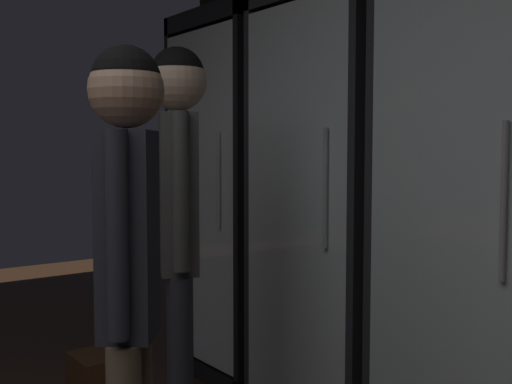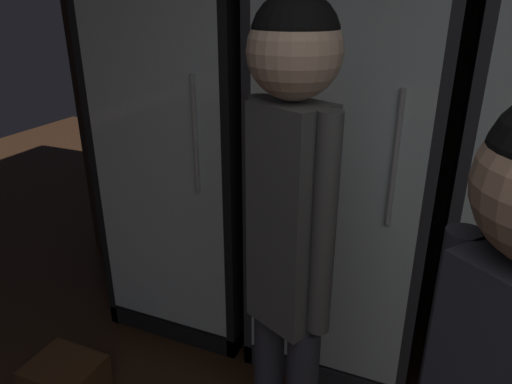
{
  "view_description": "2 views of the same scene",
  "coord_description": "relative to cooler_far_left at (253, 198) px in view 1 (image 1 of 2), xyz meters",
  "views": [
    {
      "loc": [
        0.95,
        0.57,
        1.29
      ],
      "look_at": [
        -1.39,
        2.31,
        1.09
      ],
      "focal_mm": 43.3,
      "sensor_mm": 36.0,
      "label": 1
    },
    {
      "loc": [
        -0.76,
        0.69,
        1.66
      ],
      "look_at": [
        -1.45,
        2.33,
        0.92
      ],
      "focal_mm": 32.97,
      "sensor_mm": 36.0,
      "label": 2
    }
  ],
  "objects": [
    {
      "name": "cooler_center",
      "position": [
        1.6,
        -0.0,
        -0.01
      ],
      "size": [
        0.75,
        0.67,
        2.06
      ],
      "color": "#2B2B30",
      "rests_on": "ground"
    },
    {
      "name": "cooler_far_left",
      "position": [
        0.0,
        0.0,
        0.0
      ],
      "size": [
        0.75,
        0.67,
        2.06
      ],
      "color": "black",
      "rests_on": "ground"
    },
    {
      "name": "shopper_near",
      "position": [
        0.84,
        -0.97,
        0.09
      ],
      "size": [
        0.27,
        0.22,
        1.68
      ],
      "color": "#2D2D38",
      "rests_on": "ground"
    },
    {
      "name": "wine_crate_floor",
      "position": [
        -0.19,
        -0.89,
        -0.91
      ],
      "size": [
        0.3,
        0.25,
        0.2
      ],
      "primitive_type": "cube",
      "color": "#4C2D19",
      "rests_on": "ground"
    },
    {
      "name": "cooler_left",
      "position": [
        0.8,
        -0.0,
        -0.0
      ],
      "size": [
        0.75,
        0.67,
        2.06
      ],
      "color": "#2B2B30",
      "rests_on": "ground"
    },
    {
      "name": "shopper_far",
      "position": [
        1.32,
        -1.41,
        -0.01
      ],
      "size": [
        0.24,
        0.23,
        1.57
      ],
      "color": "#72604C",
      "rests_on": "ground"
    }
  ]
}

